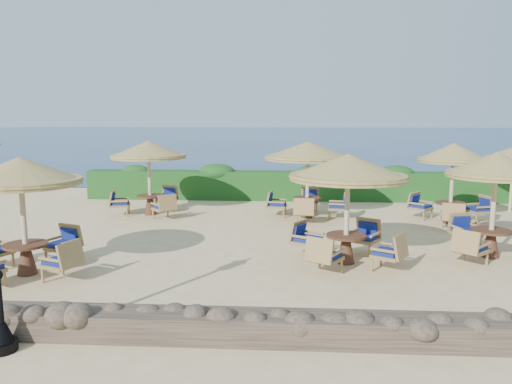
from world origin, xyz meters
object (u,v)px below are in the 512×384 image
at_px(cafe_set_0, 22,196).
at_px(cafe_set_2, 495,187).
at_px(cafe_set_3, 149,163).
at_px(cafe_set_5, 453,170).
at_px(cafe_set_1, 348,189).
at_px(cafe_set_4, 308,164).

height_order(cafe_set_0, cafe_set_2, same).
bearing_deg(cafe_set_3, cafe_set_5, -4.53).
relative_size(cafe_set_0, cafe_set_5, 1.06).
distance_m(cafe_set_1, cafe_set_4, 5.47).
height_order(cafe_set_0, cafe_set_4, same).
bearing_deg(cafe_set_0, cafe_set_5, 28.46).
bearing_deg(cafe_set_1, cafe_set_2, 11.45).
bearing_deg(cafe_set_2, cafe_set_4, 133.48).
xyz_separation_m(cafe_set_2, cafe_set_5, (0.26, 4.01, -0.04)).
xyz_separation_m(cafe_set_4, cafe_set_5, (4.69, -0.66, -0.11)).
bearing_deg(cafe_set_5, cafe_set_0, -151.54).
distance_m(cafe_set_0, cafe_set_3, 6.96).
distance_m(cafe_set_2, cafe_set_3, 11.15).
height_order(cafe_set_0, cafe_set_5, same).
relative_size(cafe_set_0, cafe_set_4, 0.95).
height_order(cafe_set_1, cafe_set_5, same).
bearing_deg(cafe_set_2, cafe_set_3, 154.34).
height_order(cafe_set_2, cafe_set_5, same).
relative_size(cafe_set_0, cafe_set_1, 1.02).
xyz_separation_m(cafe_set_3, cafe_set_4, (5.62, -0.15, -0.01)).
distance_m(cafe_set_2, cafe_set_5, 4.02).
xyz_separation_m(cafe_set_1, cafe_set_4, (-0.73, 5.42, 0.05)).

